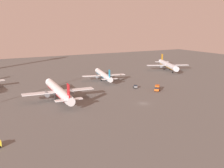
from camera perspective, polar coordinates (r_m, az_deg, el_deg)
ground_plane at (r=128.58m, az=6.53°, el=-4.05°), size 416.00×416.00×0.00m
airplane_near_gate at (r=135.75m, az=-11.03°, el=-1.42°), size 34.86×44.76×11.47m
airplane_terminal_side at (r=179.47m, az=-1.76°, el=1.88°), size 28.24×36.04×9.33m
airplane_taxiway_distant at (r=223.31m, az=11.53°, el=3.88°), size 32.50×41.18×11.10m
pushback_tug at (r=157.98m, az=4.89°, el=-0.52°), size 2.60×3.46×2.05m
catering_truck at (r=153.33m, az=9.36°, el=-0.84°), size 5.57×5.74×3.05m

